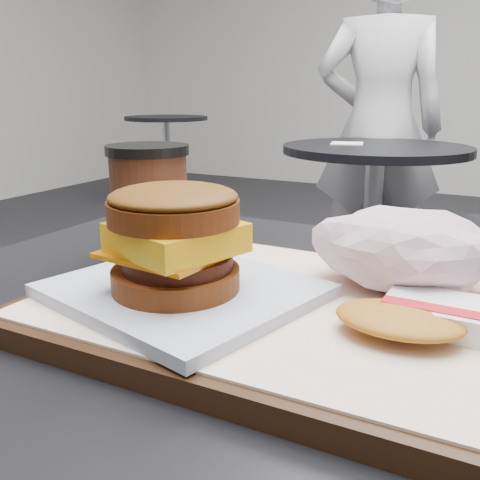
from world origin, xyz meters
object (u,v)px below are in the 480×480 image
serving_tray (281,309)px  breakfast_sandwich (178,252)px  crumpled_wrapper (402,248)px  coffee_cup (150,202)px  hash_brown (428,317)px  patron (379,128)px  neighbor_table (373,198)px

serving_tray → breakfast_sandwich: (-0.07, -0.04, 0.05)m
serving_tray → breakfast_sandwich: 0.10m
crumpled_wrapper → coffee_cup: bearing=177.2°
hash_brown → patron: (-0.54, 2.11, -0.01)m
patron → serving_tray: bearing=85.2°
hash_brown → patron: patron is taller
breakfast_sandwich → patron: patron is taller
breakfast_sandwich → coffee_cup: coffee_cup is taller
hash_brown → neighbor_table: 1.75m
coffee_cup → crumpled_wrapper: bearing=-2.8°
neighbor_table → patron: (-0.10, 0.43, 0.24)m
crumpled_wrapper → coffee_cup: coffee_cup is taller
neighbor_table → coffee_cup: bearing=-85.1°
patron → hash_brown: bearing=88.1°
neighbor_table → breakfast_sandwich: bearing=-81.5°
neighbor_table → hash_brown: bearing=-75.3°
breakfast_sandwich → neighbor_table: (-0.26, 1.70, -0.28)m
hash_brown → crumpled_wrapper: 0.09m
patron → neighbor_table: bearing=86.4°
serving_tray → crumpled_wrapper: (0.08, 0.07, 0.04)m
hash_brown → patron: 2.18m
breakfast_sandwich → coffee_cup: 0.17m
hash_brown → coffee_cup: 0.32m
breakfast_sandwich → serving_tray: bearing=29.6°
breakfast_sandwich → hash_brown: (0.18, 0.03, -0.03)m
coffee_cup → patron: 2.03m
hash_brown → coffee_cup: bearing=162.6°
crumpled_wrapper → patron: 2.09m
coffee_cup → neighbor_table: size_ratio=0.17×
breakfast_sandwich → patron: (-0.35, 2.14, -0.04)m
breakfast_sandwich → hash_brown: 0.19m
crumpled_wrapper → serving_tray: bearing=-137.3°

